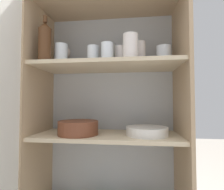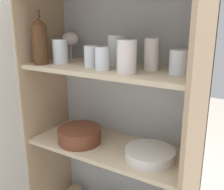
{
  "view_description": "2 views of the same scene",
  "coord_description": "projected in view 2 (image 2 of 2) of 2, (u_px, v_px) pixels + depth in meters",
  "views": [
    {
      "loc": [
        0.14,
        -0.81,
        0.95
      ],
      "look_at": [
        0.03,
        0.18,
        0.99
      ],
      "focal_mm": 28.0,
      "sensor_mm": 36.0,
      "label": 1
    },
    {
      "loc": [
        0.61,
        -0.83,
        1.37
      ],
      "look_at": [
        -0.01,
        0.2,
        1.02
      ],
      "focal_mm": 42.0,
      "sensor_mm": 36.0,
      "label": 2
    }
  ],
  "objects": [
    {
      "name": "wine_bottle",
      "position": [
        40.0,
        41.0,
        1.22
      ],
      "size": [
        0.07,
        0.07,
        0.25
      ],
      "color": "#4C2D19",
      "rests_on": "shelf_board_upper"
    },
    {
      "name": "tumbler_glass_5",
      "position": [
        91.0,
        56.0,
        1.16
      ],
      "size": [
        0.06,
        0.06,
        0.1
      ],
      "color": "white",
      "rests_on": "shelf_board_upper"
    },
    {
      "name": "shelf_board_upper",
      "position": [
        110.0,
        69.0,
        1.17
      ],
      "size": [
        0.78,
        0.32,
        0.02
      ],
      "primitive_type": "cube",
      "color": "beige"
    },
    {
      "name": "tumbler_glass_7",
      "position": [
        180.0,
        62.0,
        1.01
      ],
      "size": [
        0.08,
        0.08,
        0.09
      ],
      "color": "white",
      "rests_on": "shelf_board_upper"
    },
    {
      "name": "cupboard_side_left",
      "position": [
        50.0,
        132.0,
        1.48
      ],
      "size": [
        0.02,
        0.35,
        1.5
      ],
      "primitive_type": "cube",
      "color": "tan",
      "rests_on": "ground_plane"
    },
    {
      "name": "mixing_bowl_large",
      "position": [
        80.0,
        134.0,
        1.31
      ],
      "size": [
        0.22,
        0.22,
        0.07
      ],
      "color": "brown",
      "rests_on": "shelf_board_middle"
    },
    {
      "name": "tumbler_glass_3",
      "position": [
        60.0,
        51.0,
        1.26
      ],
      "size": [
        0.08,
        0.08,
        0.12
      ],
      "color": "white",
      "rests_on": "shelf_board_upper"
    },
    {
      "name": "tumbler_glass_0",
      "position": [
        152.0,
        54.0,
        1.09
      ],
      "size": [
        0.06,
        0.06,
        0.13
      ],
      "color": "silver",
      "rests_on": "shelf_board_upper"
    },
    {
      "name": "wine_glass_0",
      "position": [
        70.0,
        40.0,
        1.36
      ],
      "size": [
        0.09,
        0.09,
        0.14
      ],
      "color": "silver",
      "rests_on": "shelf_board_upper"
    },
    {
      "name": "cupboard_side_right",
      "position": [
        192.0,
        174.0,
        1.09
      ],
      "size": [
        0.02,
        0.35,
        1.5
      ],
      "primitive_type": "cube",
      "color": "tan",
      "rests_on": "ground_plane"
    },
    {
      "name": "tumbler_glass_2",
      "position": [
        127.0,
        57.0,
        1.01
      ],
      "size": [
        0.08,
        0.08,
        0.13
      ],
      "color": "silver",
      "rests_on": "shelf_board_upper"
    },
    {
      "name": "shelf_board_middle",
      "position": [
        110.0,
        147.0,
        1.28
      ],
      "size": [
        0.78,
        0.32,
        0.02
      ],
      "primitive_type": "cube",
      "color": "beige"
    },
    {
      "name": "tumbler_glass_6",
      "position": [
        102.0,
        59.0,
        1.09
      ],
      "size": [
        0.06,
        0.06,
        0.1
      ],
      "color": "white",
      "rests_on": "shelf_board_upper"
    },
    {
      "name": "tumbler_glass_4",
      "position": [
        124.0,
        58.0,
        1.11
      ],
      "size": [
        0.07,
        0.07,
        0.09
      ],
      "color": "silver",
      "rests_on": "shelf_board_upper"
    },
    {
      "name": "tumbler_glass_1",
      "position": [
        116.0,
        50.0,
        1.2
      ],
      "size": [
        0.08,
        0.08,
        0.14
      ],
      "color": "white",
      "rests_on": "shelf_board_upper"
    },
    {
      "name": "cupboard_back_panel",
      "position": [
        126.0,
        137.0,
        1.42
      ],
      "size": [
        0.82,
        0.02,
        1.5
      ],
      "primitive_type": "cube",
      "color": "#B2B7BC",
      "rests_on": "ground_plane"
    },
    {
      "name": "plate_stack_white",
      "position": [
        150.0,
        154.0,
        1.15
      ],
      "size": [
        0.22,
        0.22,
        0.04
      ],
      "color": "silver",
      "rests_on": "shelf_board_middle"
    }
  ]
}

